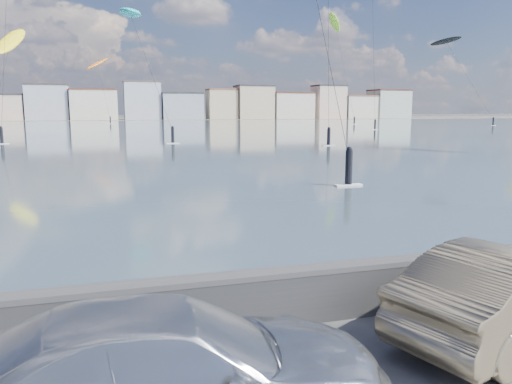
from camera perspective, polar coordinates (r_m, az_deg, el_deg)
The scene contains 11 objects.
bay_water at distance 96.86m, azimuth -15.54°, elevation 6.84°, with size 500.00×177.00×0.00m, color #405763.
far_shore_strip at distance 205.31m, azimuth -16.15°, elevation 8.01°, with size 500.00×60.00×0.00m, color #4C473D.
seawall at distance 8.77m, azimuth -3.95°, elevation -12.16°, with size 400.00×0.36×1.08m.
far_buildings at distance 191.31m, azimuth -15.79°, elevation 9.75°, with size 240.79×13.26×14.60m.
car_silver at distance 6.31m, azimuth -9.68°, elevation -19.40°, with size 2.18×5.37×1.56m, color #B3B5BB.
car_champagne at distance 9.53m, azimuth 27.02°, elevation -10.09°, with size 1.67×4.79×1.58m, color tan.
kitesurfer_1 at distance 143.20m, azimuth 20.96°, elevation 15.66°, with size 6.91×19.76×22.77m.
kitesurfer_3 at distance 145.53m, azimuth 9.01°, elevation 18.41°, with size 6.45×17.25×30.06m.
kitesurfer_5 at distance 101.53m, azimuth -26.23°, elevation 15.13°, with size 5.98×16.86×19.19m.
kitesurfer_14 at distance 147.68m, azimuth -17.65°, elevation 13.69°, with size 7.21×11.97×18.33m.
kitesurfer_15 at distance 71.63m, azimuth -14.19°, elevation 19.13°, with size 5.87×19.67×17.70m.
Camera 1 is at (-1.74, -5.27, 3.81)m, focal length 35.00 mm.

